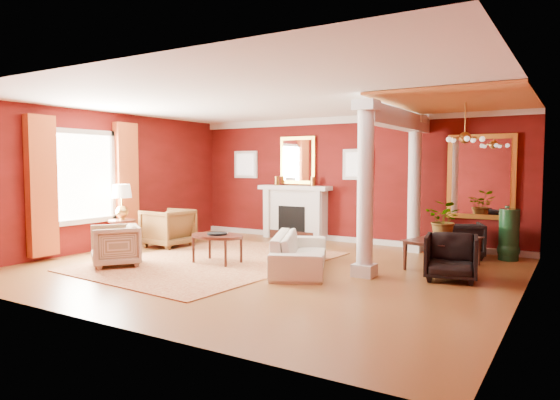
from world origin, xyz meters
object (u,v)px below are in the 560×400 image
Objects in this scene: coffee_table at (217,237)px; side_table at (122,207)px; dining_table at (444,245)px; sofa at (300,246)px; armchair_stripe at (115,244)px; armchair_leopard at (168,226)px.

side_table is at bearing 179.28° from coffee_table.
sofa is at bearing 140.86° from dining_table.
armchair_stripe is 0.55× the size of dining_table.
coffee_table is at bearing -0.72° from side_table.
armchair_stripe is 5.76m from dining_table.
armchair_stripe reaches higher than coffee_table.
armchair_leopard reaches higher than coffee_table.
armchair_stripe is at bearing 135.69° from dining_table.
sofa is 2.05× the size of coffee_table.
sofa is 1.54× the size of side_table.
side_table reaches higher than coffee_table.
armchair_leopard is at bearing 114.30° from dining_table.
armchair_stripe is 1.71m from side_table.
coffee_table is (-1.55, -0.29, 0.06)m from sofa.
dining_table is at bearing 15.55° from side_table.
side_table is at bearing 121.35° from dining_table.
side_table reaches higher than sofa.
dining_table is at bearing 25.71° from coffee_table.
dining_table is (4.99, 2.87, 0.00)m from armchair_stripe.
dining_table is at bearing 101.50° from armchair_leopard.
armchair_stripe is 0.58× the size of side_table.
sofa is 3.68m from armchair_leopard.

